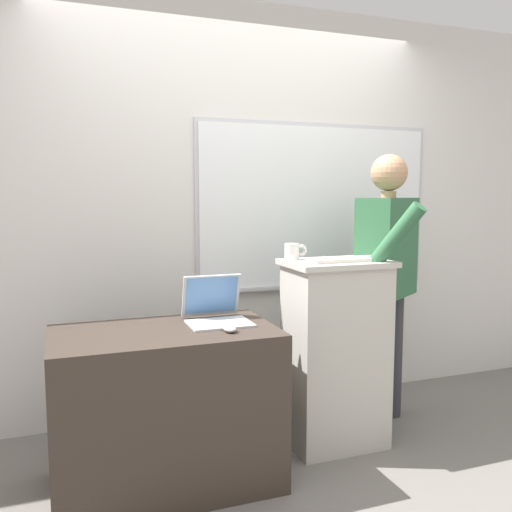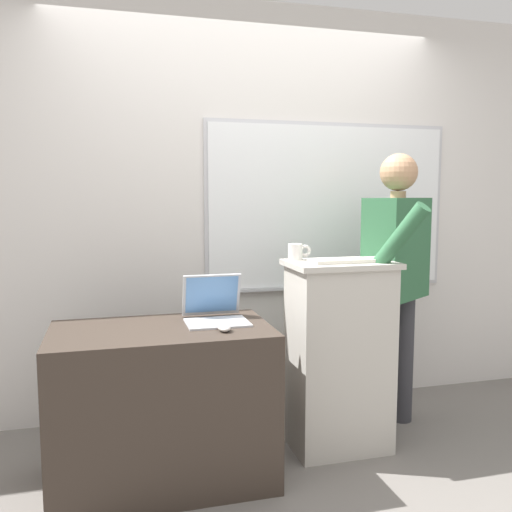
{
  "view_description": "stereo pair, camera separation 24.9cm",
  "coord_description": "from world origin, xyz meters",
  "px_view_note": "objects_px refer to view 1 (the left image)",
  "views": [
    {
      "loc": [
        -1.11,
        -2.1,
        1.42
      ],
      "look_at": [
        -0.15,
        0.53,
        1.1
      ],
      "focal_mm": 38.0,
      "sensor_mm": 36.0,
      "label": 1
    },
    {
      "loc": [
        -0.88,
        -2.17,
        1.42
      ],
      "look_at": [
        -0.15,
        0.53,
        1.1
      ],
      "focal_mm": 38.0,
      "sensor_mm": 36.0,
      "label": 2
    }
  ],
  "objects_px": {
    "person_presenter": "(387,269)",
    "wireless_keyboard": "(345,260)",
    "lectern_podium": "(335,353)",
    "coffee_mug": "(293,251)",
    "laptop": "(215,307)",
    "side_desk": "(166,408)",
    "computer_mouse_by_laptop": "(230,328)"
  },
  "relations": [
    {
      "from": "laptop",
      "to": "computer_mouse_by_laptop",
      "type": "bearing_deg",
      "value": -89.49
    },
    {
      "from": "person_presenter",
      "to": "computer_mouse_by_laptop",
      "type": "relative_size",
      "value": 16.63
    },
    {
      "from": "coffee_mug",
      "to": "side_desk",
      "type": "bearing_deg",
      "value": -163.13
    },
    {
      "from": "wireless_keyboard",
      "to": "coffee_mug",
      "type": "xyz_separation_m",
      "value": [
        -0.23,
        0.18,
        0.04
      ]
    },
    {
      "from": "laptop",
      "to": "wireless_keyboard",
      "type": "bearing_deg",
      "value": -3.85
    },
    {
      "from": "side_desk",
      "to": "person_presenter",
      "type": "bearing_deg",
      "value": 10.39
    },
    {
      "from": "lectern_podium",
      "to": "computer_mouse_by_laptop",
      "type": "bearing_deg",
      "value": -160.69
    },
    {
      "from": "laptop",
      "to": "computer_mouse_by_laptop",
      "type": "xyz_separation_m",
      "value": [
        0.0,
        -0.24,
        -0.05
      ]
    },
    {
      "from": "wireless_keyboard",
      "to": "coffee_mug",
      "type": "relative_size",
      "value": 3.1
    },
    {
      "from": "lectern_podium",
      "to": "side_desk",
      "type": "bearing_deg",
      "value": -173.94
    },
    {
      "from": "side_desk",
      "to": "laptop",
      "type": "relative_size",
      "value": 3.42
    },
    {
      "from": "side_desk",
      "to": "coffee_mug",
      "type": "relative_size",
      "value": 8.01
    },
    {
      "from": "side_desk",
      "to": "laptop",
      "type": "height_order",
      "value": "laptop"
    },
    {
      "from": "lectern_podium",
      "to": "computer_mouse_by_laptop",
      "type": "relative_size",
      "value": 10.59
    },
    {
      "from": "lectern_podium",
      "to": "coffee_mug",
      "type": "relative_size",
      "value": 7.95
    },
    {
      "from": "lectern_podium",
      "to": "coffee_mug",
      "type": "xyz_separation_m",
      "value": [
        -0.21,
        0.13,
        0.57
      ]
    },
    {
      "from": "wireless_keyboard",
      "to": "person_presenter",
      "type": "bearing_deg",
      "value": 26.64
    },
    {
      "from": "side_desk",
      "to": "wireless_keyboard",
      "type": "distance_m",
      "value": 1.22
    },
    {
      "from": "computer_mouse_by_laptop",
      "to": "coffee_mug",
      "type": "height_order",
      "value": "coffee_mug"
    },
    {
      "from": "lectern_podium",
      "to": "wireless_keyboard",
      "type": "height_order",
      "value": "wireless_keyboard"
    },
    {
      "from": "person_presenter",
      "to": "laptop",
      "type": "bearing_deg",
      "value": 154.46
    },
    {
      "from": "lectern_podium",
      "to": "coffee_mug",
      "type": "distance_m",
      "value": 0.62
    },
    {
      "from": "side_desk",
      "to": "person_presenter",
      "type": "xyz_separation_m",
      "value": [
        1.42,
        0.26,
        0.58
      ]
    },
    {
      "from": "lectern_podium",
      "to": "wireless_keyboard",
      "type": "relative_size",
      "value": 2.57
    },
    {
      "from": "coffee_mug",
      "to": "person_presenter",
      "type": "bearing_deg",
      "value": 2.19
    },
    {
      "from": "side_desk",
      "to": "person_presenter",
      "type": "distance_m",
      "value": 1.55
    },
    {
      "from": "wireless_keyboard",
      "to": "computer_mouse_by_laptop",
      "type": "height_order",
      "value": "wireless_keyboard"
    },
    {
      "from": "lectern_podium",
      "to": "coffee_mug",
      "type": "bearing_deg",
      "value": 148.02
    },
    {
      "from": "person_presenter",
      "to": "coffee_mug",
      "type": "relative_size",
      "value": 12.49
    },
    {
      "from": "person_presenter",
      "to": "laptop",
      "type": "xyz_separation_m",
      "value": [
        -1.14,
        -0.16,
        -0.12
      ]
    },
    {
      "from": "person_presenter",
      "to": "wireless_keyboard",
      "type": "xyz_separation_m",
      "value": [
        -0.41,
        -0.21,
        0.1
      ]
    },
    {
      "from": "lectern_podium",
      "to": "wireless_keyboard",
      "type": "distance_m",
      "value": 0.54
    }
  ]
}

